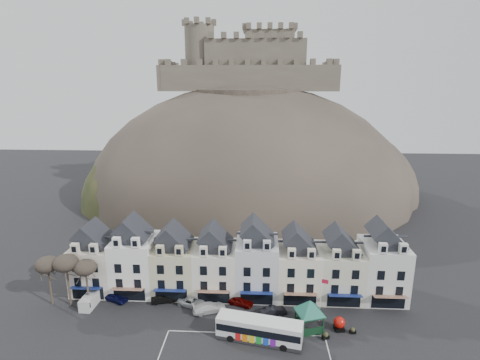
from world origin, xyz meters
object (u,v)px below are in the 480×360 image
Objects in this scene: bus_shelter at (310,307)px; car_navy at (116,297)px; car_maroon at (240,301)px; car_silver at (192,302)px; white_van at (90,301)px; car_black at (163,299)px; car_charcoal at (273,311)px; bus at (259,329)px; car_white at (209,307)px; flagpole at (321,297)px; red_buoy at (339,323)px.

bus_shelter is 30.87m from car_navy.
car_maroon reaches higher than car_navy.
car_navy reaches higher than car_silver.
white_van is 16.04m from car_silver.
car_maroon is (20.09, 0.00, 0.03)m from car_navy.
car_black is (-22.48, 5.50, -2.93)m from bus_shelter.
car_black is at bearing 60.63° from car_charcoal.
bus reaches higher than car_white.
white_van is 11.37m from car_black.
car_black is at bearing 163.24° from bus.
car_white is at bearing 149.40° from bus_shelter.
car_navy is 0.80× the size of car_white.
car_navy is at bearing 106.64° from car_silver.
car_charcoal is (2.12, 5.94, -1.15)m from bus.
white_van is at bearing 138.77° from car_navy.
car_white is (-14.78, 3.36, -2.81)m from bus_shelter.
flagpole is at bearing -72.43° from car_navy.
flagpole is 1.89× the size of car_black.
white_van is at bearing 66.87° from car_charcoal.
car_charcoal is at bearing -77.91° from car_silver.
bus reaches higher than car_maroon.
red_buoy reaches higher than car_silver.
bus is 2.33× the size of car_white.
car_white is (15.46, -2.14, 0.05)m from car_navy.
bus is 2.94× the size of car_charcoal.
car_maroon is (12.33, 0.00, 0.10)m from car_black.
car_black is (-24.29, 3.75, -3.50)m from flagpole.
red_buoy is 15.44m from car_maroon.
car_navy is (-32.05, 3.75, -3.43)m from flagpole.
bus_shelter is 1.61× the size of car_maroon.
bus is 3.14× the size of car_black.
car_white is at bearing 0.77° from white_van.
car_silver is (-22.00, 4.78, -0.39)m from red_buoy.
car_black is at bearing -65.76° from car_navy.
car_black is 0.89× the size of car_maroon.
bus is 9.00m from car_maroon.
flagpole is 17.01m from car_white.
white_van is at bearing 174.16° from red_buoy.
flagpole reaches higher than car_silver.
car_charcoal is (-9.23, 3.04, -0.36)m from red_buoy.
red_buoy is at bearing -3.43° from white_van.
white_van reaches higher than car_maroon.
bus_shelter is 1.80× the size of car_black.
white_van reaches higher than car_white.
flagpole is 35.75m from white_van.
flagpole reaches higher than car_black.
bus is 1.74× the size of bus_shelter.
white_van is 0.81× the size of car_white.
white_van is at bearing 177.50° from bus.
car_silver is 1.11× the size of car_charcoal.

